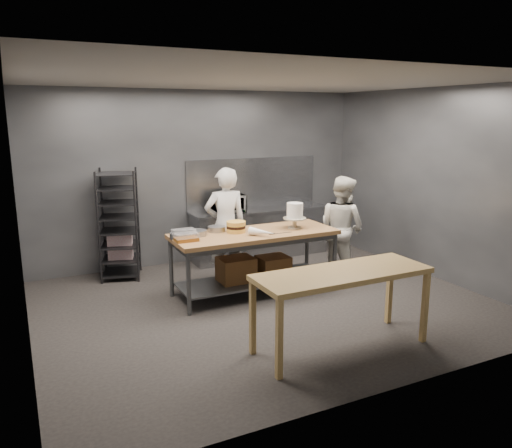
{
  "coord_description": "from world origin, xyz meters",
  "views": [
    {
      "loc": [
        -3.01,
        -5.8,
        2.57
      ],
      "look_at": [
        0.05,
        0.43,
        1.05
      ],
      "focal_mm": 35.0,
      "sensor_mm": 36.0,
      "label": 1
    }
  ],
  "objects_px": {
    "work_table": "(253,255)",
    "layer_cake": "(236,227)",
    "speed_rack": "(119,225)",
    "frosted_cake_stand": "(295,213)",
    "chef_behind": "(225,225)",
    "near_counter": "(342,279)",
    "microwave": "(229,203)",
    "chef_right": "(342,227)"
  },
  "relations": [
    {
      "from": "work_table",
      "to": "chef_behind",
      "type": "relative_size",
      "value": 1.33
    },
    {
      "from": "chef_right",
      "to": "microwave",
      "type": "distance_m",
      "value": 2.07
    },
    {
      "from": "speed_rack",
      "to": "microwave",
      "type": "xyz_separation_m",
      "value": [
        1.93,
        0.08,
        0.19
      ]
    },
    {
      "from": "work_table",
      "to": "chef_right",
      "type": "xyz_separation_m",
      "value": [
        1.59,
        0.06,
        0.25
      ]
    },
    {
      "from": "near_counter",
      "to": "layer_cake",
      "type": "relative_size",
      "value": 7.28
    },
    {
      "from": "near_counter",
      "to": "layer_cake",
      "type": "distance_m",
      "value": 2.17
    },
    {
      "from": "microwave",
      "to": "layer_cake",
      "type": "height_order",
      "value": "microwave"
    },
    {
      "from": "work_table",
      "to": "speed_rack",
      "type": "height_order",
      "value": "speed_rack"
    },
    {
      "from": "near_counter",
      "to": "layer_cake",
      "type": "bearing_deg",
      "value": 98.72
    },
    {
      "from": "chef_behind",
      "to": "frosted_cake_stand",
      "type": "distance_m",
      "value": 1.12
    },
    {
      "from": "chef_behind",
      "to": "work_table",
      "type": "bearing_deg",
      "value": 110.09
    },
    {
      "from": "chef_behind",
      "to": "frosted_cake_stand",
      "type": "relative_size",
      "value": 4.71
    },
    {
      "from": "work_table",
      "to": "chef_behind",
      "type": "bearing_deg",
      "value": 102.61
    },
    {
      "from": "chef_behind",
      "to": "speed_rack",
      "type": "bearing_deg",
      "value": -25.12
    },
    {
      "from": "near_counter",
      "to": "layer_cake",
      "type": "xyz_separation_m",
      "value": [
        -0.33,
        2.14,
        0.19
      ]
    },
    {
      "from": "layer_cake",
      "to": "frosted_cake_stand",
      "type": "bearing_deg",
      "value": -9.05
    },
    {
      "from": "near_counter",
      "to": "chef_right",
      "type": "xyz_separation_m",
      "value": [
        1.5,
        2.09,
        0.01
      ]
    },
    {
      "from": "work_table",
      "to": "layer_cake",
      "type": "bearing_deg",
      "value": 155.8
    },
    {
      "from": "near_counter",
      "to": "microwave",
      "type": "distance_m",
      "value": 3.73
    },
    {
      "from": "near_counter",
      "to": "microwave",
      "type": "bearing_deg",
      "value": 86.37
    },
    {
      "from": "work_table",
      "to": "near_counter",
      "type": "xyz_separation_m",
      "value": [
        0.1,
        -2.03,
        0.24
      ]
    },
    {
      "from": "work_table",
      "to": "chef_right",
      "type": "bearing_deg",
      "value": 2.13
    },
    {
      "from": "layer_cake",
      "to": "work_table",
      "type": "bearing_deg",
      "value": -24.2
    },
    {
      "from": "near_counter",
      "to": "speed_rack",
      "type": "height_order",
      "value": "speed_rack"
    },
    {
      "from": "near_counter",
      "to": "frosted_cake_stand",
      "type": "relative_size",
      "value": 5.24
    },
    {
      "from": "near_counter",
      "to": "frosted_cake_stand",
      "type": "height_order",
      "value": "frosted_cake_stand"
    },
    {
      "from": "microwave",
      "to": "frosted_cake_stand",
      "type": "distance_m",
      "value": 1.76
    },
    {
      "from": "near_counter",
      "to": "chef_right",
      "type": "height_order",
      "value": "chef_right"
    },
    {
      "from": "chef_behind",
      "to": "frosted_cake_stand",
      "type": "height_order",
      "value": "chef_behind"
    },
    {
      "from": "work_table",
      "to": "frosted_cake_stand",
      "type": "distance_m",
      "value": 0.88
    },
    {
      "from": "speed_rack",
      "to": "layer_cake",
      "type": "bearing_deg",
      "value": -47.69
    },
    {
      "from": "near_counter",
      "to": "chef_behind",
      "type": "xyz_separation_m",
      "value": [
        -0.25,
        2.72,
        0.09
      ]
    },
    {
      "from": "speed_rack",
      "to": "microwave",
      "type": "distance_m",
      "value": 1.94
    },
    {
      "from": "layer_cake",
      "to": "near_counter",
      "type": "bearing_deg",
      "value": -81.28
    },
    {
      "from": "chef_right",
      "to": "layer_cake",
      "type": "relative_size",
      "value": 5.98
    },
    {
      "from": "microwave",
      "to": "layer_cake",
      "type": "relative_size",
      "value": 1.97
    },
    {
      "from": "frosted_cake_stand",
      "to": "near_counter",
      "type": "bearing_deg",
      "value": -105.8
    },
    {
      "from": "speed_rack",
      "to": "frosted_cake_stand",
      "type": "distance_m",
      "value": 2.81
    },
    {
      "from": "speed_rack",
      "to": "chef_behind",
      "type": "xyz_separation_m",
      "value": [
        1.44,
        -0.92,
        0.04
      ]
    },
    {
      "from": "chef_behind",
      "to": "near_counter",
      "type": "bearing_deg",
      "value": 102.77
    },
    {
      "from": "speed_rack",
      "to": "chef_right",
      "type": "distance_m",
      "value": 3.55
    },
    {
      "from": "speed_rack",
      "to": "layer_cake",
      "type": "relative_size",
      "value": 6.37
    }
  ]
}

